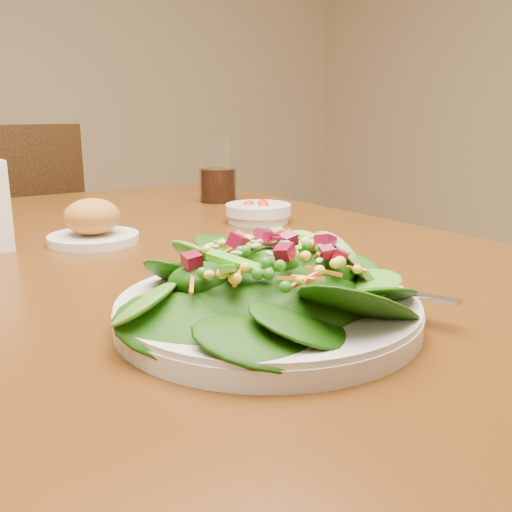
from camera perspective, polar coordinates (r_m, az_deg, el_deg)
name	(u,v)px	position (r m, az deg, el deg)	size (l,w,h in m)	color
dining_table	(180,310)	(0.92, -7.64, -5.38)	(0.90, 1.40, 0.75)	#472109
chair_far	(5,274)	(1.84, -23.77, -1.66)	(0.47, 0.47, 0.92)	#311E0C
salad_plate	(276,290)	(0.57, 2.01, -3.42)	(0.30, 0.30, 0.09)	silver
bread_plate	(93,225)	(0.95, -16.02, 3.00)	(0.14, 0.14, 0.07)	silver
tomato_bowl	(258,213)	(1.08, 0.23, 4.37)	(0.12, 0.12, 0.04)	silver
drinking_glass	(218,173)	(1.33, -3.83, 8.25)	(0.09, 0.09, 0.15)	silver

